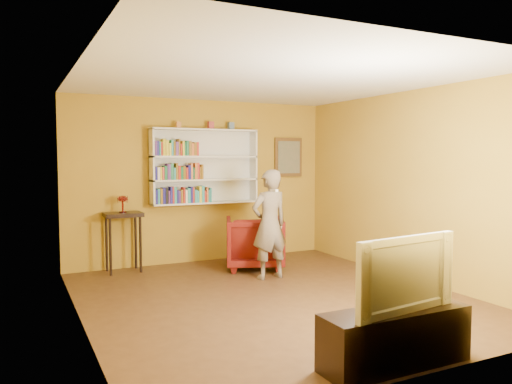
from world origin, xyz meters
TOP-DOWN VIEW (x-y plane):
  - room_shell at (0.00, 0.00)m, footprint 5.30×5.80m
  - bookshelf at (0.00, 2.41)m, footprint 1.80×0.29m
  - books_row_lower at (-0.40, 2.30)m, footprint 0.93×0.19m
  - books_row_middle at (-0.46, 2.30)m, footprint 0.79×0.19m
  - books_row_upper at (-0.50, 2.30)m, footprint 0.71×0.19m
  - ornament_left at (-0.44, 2.35)m, footprint 0.07×0.07m
  - ornament_centre at (0.11, 2.35)m, footprint 0.09×0.09m
  - ornament_right at (0.47, 2.35)m, footprint 0.09×0.09m
  - framed_painting at (1.65, 2.46)m, footprint 0.55×0.05m
  - console_table at (-1.37, 2.25)m, footprint 0.56×0.43m
  - ruby_lustre at (-1.37, 2.25)m, footprint 0.16×0.16m
  - armchair at (0.54, 1.59)m, footprint 1.15×1.16m
  - person at (0.44, 0.90)m, footprint 0.61×0.43m
  - game_remote at (0.31, 0.52)m, footprint 0.04×0.15m
  - tv_cabinet at (-0.02, -2.25)m, footprint 1.34×0.40m
  - television at (-0.02, -2.25)m, footprint 1.11×0.28m

SIDE VIEW (x-z plane):
  - tv_cabinet at x=-0.02m, z-range 0.00..0.48m
  - armchair at x=0.54m, z-range 0.00..0.82m
  - console_table at x=-1.37m, z-range 0.30..1.21m
  - person at x=0.44m, z-range 0.00..1.58m
  - television at x=-0.02m, z-range 0.48..1.11m
  - room_shell at x=0.00m, z-range -0.42..2.46m
  - ruby_lustre at x=-1.37m, z-range 0.97..1.23m
  - books_row_lower at x=-0.40m, z-range 1.00..1.27m
  - game_remote at x=0.31m, z-range 1.29..1.32m
  - books_row_middle at x=-0.46m, z-range 1.38..1.64m
  - bookshelf at x=0.00m, z-range 0.98..2.21m
  - framed_painting at x=1.65m, z-range 1.40..2.10m
  - books_row_upper at x=-0.50m, z-range 1.76..2.02m
  - ornament_left at x=-0.44m, z-range 2.21..2.32m
  - ornament_right at x=0.47m, z-range 2.21..2.34m
  - ornament_centre at x=0.11m, z-range 2.21..2.34m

